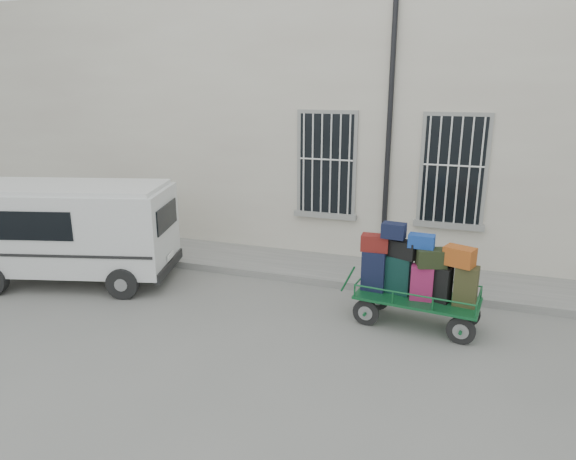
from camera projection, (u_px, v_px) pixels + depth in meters
The scene contains 5 objects.
ground at pixel (303, 314), 9.21m from camera, with size 80.00×80.00×0.00m, color slate.
building at pixel (367, 122), 13.38m from camera, with size 24.00×5.15×6.00m.
sidewalk at pixel (333, 269), 11.19m from camera, with size 24.00×1.70×0.15m, color slate.
luggage_cart at pixel (417, 277), 8.54m from camera, with size 2.41×1.14×1.76m.
van at pixel (71, 227), 10.44m from camera, with size 4.34×2.68×2.04m.
Camera 1 is at (2.47, -8.07, 4.00)m, focal length 32.00 mm.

